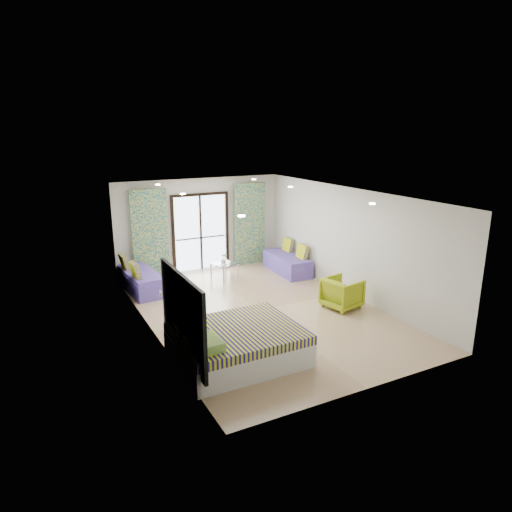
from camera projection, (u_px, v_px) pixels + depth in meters
name	position (u px, v px, depth m)	size (l,w,h in m)	color
floor	(259.00, 310.00, 10.58)	(5.00, 7.50, 0.01)	tan
ceiling	(260.00, 194.00, 9.86)	(5.00, 7.50, 0.01)	silver
wall_back	(200.00, 224.00, 13.43)	(5.00, 0.01, 2.70)	silver
wall_front	(373.00, 311.00, 7.02)	(5.00, 0.01, 2.70)	silver
wall_left	(149.00, 269.00, 9.11)	(0.01, 7.50, 2.70)	silver
wall_right	(348.00, 242.00, 11.33)	(0.01, 7.50, 2.70)	silver
balcony_door	(201.00, 228.00, 13.43)	(1.76, 0.08, 2.28)	black
balcony_rail	(201.00, 238.00, 13.52)	(1.52, 0.03, 0.04)	#595451
curtain_left	(150.00, 234.00, 12.61)	(1.00, 0.10, 2.50)	beige
curtain_right	(250.00, 224.00, 13.99)	(1.00, 0.10, 2.50)	beige
downlight_a	(241.00, 216.00, 7.54)	(0.12, 0.12, 0.02)	#FFE0B2
downlight_b	(372.00, 204.00, 8.78)	(0.12, 0.12, 0.02)	#FFE0B2
downlight_c	(183.00, 194.00, 10.10)	(0.12, 0.12, 0.02)	#FFE0B2
downlight_d	(291.00, 187.00, 11.34)	(0.12, 0.12, 0.02)	#FFE0B2
downlight_e	(158.00, 185.00, 11.81)	(0.12, 0.12, 0.02)	#FFE0B2
downlight_f	(254.00, 179.00, 13.05)	(0.12, 0.12, 0.02)	#FFE0B2
headboard	(182.00, 316.00, 7.58)	(0.06, 2.10, 1.50)	black
switch_plate	(161.00, 293.00, 8.65)	(0.02, 0.10, 0.10)	silver
bed	(236.00, 344.00, 8.22)	(2.22, 1.81, 0.76)	silver
daybed_left	(140.00, 280.00, 11.80)	(0.89, 1.92, 0.92)	#5B48AD
daybed_right	(288.00, 263.00, 13.36)	(0.82, 1.87, 0.91)	#5B48AD
coffee_table	(224.00, 265.00, 12.85)	(0.77, 0.77, 0.71)	silver
vase	(223.00, 260.00, 12.84)	(0.16, 0.17, 0.16)	white
armchair	(342.00, 292.00, 10.64)	(0.77, 0.72, 0.79)	#9CB016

